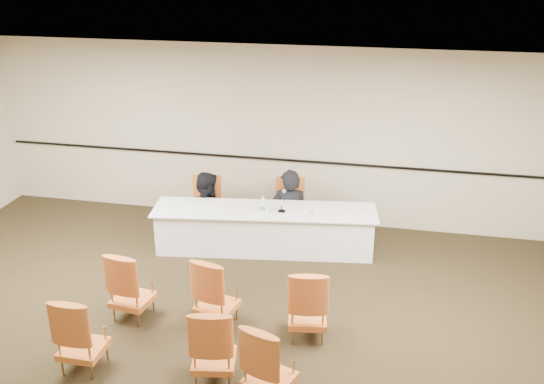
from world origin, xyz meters
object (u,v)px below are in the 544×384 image
at_px(drinking_glass, 266,209).
at_px(aud_chair_front_mid, 216,291).
at_px(coffee_cup, 316,212).
at_px(water_bottle, 263,204).
at_px(aud_chair_back_right, 270,362).
at_px(panelist_main_chair, 289,209).
at_px(aud_chair_back_mid, 213,343).
at_px(aud_chair_front_right, 308,302).
at_px(microphone, 282,202).
at_px(panel_table, 265,230).
at_px(panelist_second, 206,218).
at_px(panelist_second_chair, 206,207).
at_px(panelist_main, 289,219).
at_px(aud_chair_back_left, 81,332).
at_px(aud_chair_front_left, 131,284).

relative_size(drinking_glass, aud_chair_front_mid, 0.11).
xyz_separation_m(coffee_cup, aud_chair_front_mid, (-0.96, -2.04, -0.28)).
distance_m(water_bottle, aud_chair_back_right, 3.33).
height_order(panelist_main_chair, aud_chair_back_mid, same).
xyz_separation_m(coffee_cup, aud_chair_front_right, (0.20, -2.06, -0.28)).
xyz_separation_m(microphone, water_bottle, (-0.28, -0.06, -0.03)).
xyz_separation_m(panel_table, panelist_second, (-1.08, 0.38, -0.08)).
xyz_separation_m(panelist_second_chair, water_bottle, (1.07, -0.47, 0.34)).
xyz_separation_m(panel_table, water_bottle, (-0.00, -0.09, 0.47)).
distance_m(panelist_main, aud_chair_back_left, 4.14).
relative_size(water_bottle, aud_chair_back_left, 0.26).
distance_m(panelist_second_chair, water_bottle, 1.22).
bearing_deg(aud_chair_front_right, panelist_second, 120.83).
xyz_separation_m(microphone, aud_chair_back_left, (-1.64, -3.20, -0.37)).
relative_size(panelist_main_chair, panelist_second_chair, 1.00).
distance_m(drinking_glass, aud_chair_back_mid, 3.06).
height_order(panelist_second_chair, water_bottle, panelist_second_chair).
bearing_deg(aud_chair_back_left, drinking_glass, 66.33).
relative_size(panelist_second, aud_chair_back_mid, 1.71).
bearing_deg(aud_chair_back_left, panelist_main, 66.90).
bearing_deg(drinking_glass, aud_chair_front_mid, -95.46).
distance_m(panel_table, microphone, 0.57).
bearing_deg(aud_chair_back_mid, panelist_main_chair, 77.37).
relative_size(aud_chair_front_mid, aud_chair_back_mid, 1.00).
distance_m(coffee_cup, aud_chair_front_mid, 2.27).
distance_m(panelist_main, coffee_cup, 0.94).
distance_m(panelist_main, panelist_second_chair, 1.39).
relative_size(panelist_main_chair, aud_chair_front_mid, 1.00).
height_order(water_bottle, aud_chair_back_left, aud_chair_back_left).
height_order(panelist_second_chair, aud_chair_front_left, same).
distance_m(panelist_second, aud_chair_back_mid, 3.71).
distance_m(aud_chair_front_left, aud_chair_back_right, 2.34).
xyz_separation_m(water_bottle, aud_chair_front_right, (1.01, -2.03, -0.34)).
bearing_deg(panelist_second, microphone, 169.44).
xyz_separation_m(panel_table, aud_chair_front_right, (1.00, -2.12, 0.13)).
distance_m(panelist_second_chair, coffee_cup, 1.95).
height_order(coffee_cup, aud_chair_back_left, aud_chair_back_left).
relative_size(water_bottle, drinking_glass, 2.48).
bearing_deg(aud_chair_back_right, drinking_glass, 122.24).
bearing_deg(panelist_main_chair, panelist_second, 180.00).
distance_m(panelist_main_chair, panelist_second_chair, 1.38).
relative_size(panelist_main_chair, aud_chair_front_right, 1.00).
distance_m(microphone, aud_chair_back_right, 3.34).
distance_m(aud_chair_front_left, aud_chair_front_mid, 1.10).
height_order(panelist_main_chair, aud_chair_front_left, same).
distance_m(panel_table, panelist_second, 1.15).
relative_size(panelist_main_chair, aud_chair_front_left, 1.00).
relative_size(water_bottle, aud_chair_front_mid, 0.26).
bearing_deg(coffee_cup, panel_table, 176.18).
bearing_deg(panelist_second, water_bottle, 162.69).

